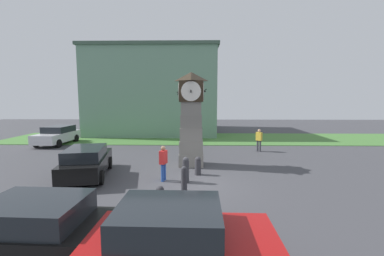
% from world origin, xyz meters
% --- Properties ---
extents(ground_plane, '(70.22, 70.22, 0.00)m').
position_xyz_m(ground_plane, '(0.00, 0.00, 0.00)').
color(ground_plane, '#424247').
extents(clock_tower, '(1.65, 1.71, 5.18)m').
position_xyz_m(clock_tower, '(-0.07, 3.25, 2.60)').
color(clock_tower, gray).
rests_on(clock_tower, ground_plane).
extents(bollard_near_tower, '(0.31, 0.31, 0.90)m').
position_xyz_m(bollard_near_tower, '(-0.96, -2.84, 0.45)').
color(bollard_near_tower, '#333338').
rests_on(bollard_near_tower, ground_plane).
extents(bollard_mid_row, '(0.24, 0.24, 1.13)m').
position_xyz_m(bollard_mid_row, '(-0.24, -1.21, 0.57)').
color(bollard_mid_row, '#333338').
rests_on(bollard_mid_row, ground_plane).
extents(bollard_far_row, '(0.30, 0.30, 1.17)m').
position_xyz_m(bollard_far_row, '(-0.25, 0.22, 0.59)').
color(bollard_far_row, '#333338').
rests_on(bollard_far_row, ground_plane).
extents(bollard_end_row, '(0.31, 0.31, 0.91)m').
position_xyz_m(bollard_end_row, '(0.30, 1.41, 0.46)').
color(bollard_end_row, '#333338').
rests_on(bollard_end_row, ground_plane).
extents(car_near_tower, '(4.00, 2.07, 1.48)m').
position_xyz_m(car_near_tower, '(-3.20, -5.48, 0.76)').
color(car_near_tower, black).
rests_on(car_near_tower, ground_plane).
extents(car_by_building, '(3.86, 2.09, 1.60)m').
position_xyz_m(car_by_building, '(-0.10, -5.98, 0.81)').
color(car_by_building, '#A51111').
rests_on(car_by_building, ground_plane).
extents(car_far_lot, '(2.54, 4.59, 1.47)m').
position_xyz_m(car_far_lot, '(-4.99, 0.93, 0.76)').
color(car_far_lot, black).
rests_on(car_far_lot, ground_plane).
extents(car_silver_hatch, '(2.15, 4.30, 1.49)m').
position_xyz_m(car_silver_hatch, '(-11.24, 9.72, 0.77)').
color(car_silver_hatch, silver).
rests_on(car_silver_hatch, ground_plane).
extents(pedestrian_near_bench, '(0.35, 0.46, 1.63)m').
position_xyz_m(pedestrian_near_bench, '(-1.27, 0.43, 0.93)').
color(pedestrian_near_bench, '#264CA5').
rests_on(pedestrian_near_bench, ground_plane).
extents(pedestrian_by_cars, '(0.46, 0.44, 1.60)m').
position_xyz_m(pedestrian_by_cars, '(4.65, 7.14, 0.91)').
color(pedestrian_by_cars, '#3F3F47').
rests_on(pedestrian_by_cars, ground_plane).
extents(warehouse_blue_far, '(13.32, 11.76, 8.93)m').
position_xyz_m(warehouse_blue_far, '(-4.35, 18.56, 4.47)').
color(warehouse_blue_far, gray).
rests_on(warehouse_blue_far, ground_plane).
extents(grass_verge_far, '(42.13, 7.05, 0.04)m').
position_xyz_m(grass_verge_far, '(3.63, 12.87, 0.02)').
color(grass_verge_far, '#477A38').
rests_on(grass_verge_far, ground_plane).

